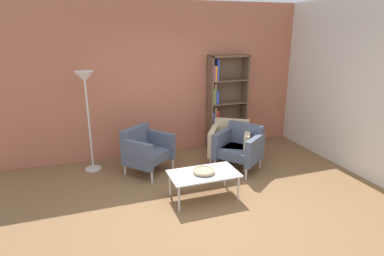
{
  "coord_description": "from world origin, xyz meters",
  "views": [
    {
      "loc": [
        -1.54,
        -3.58,
        2.41
      ],
      "look_at": [
        0.01,
        0.84,
        0.95
      ],
      "focal_mm": 30.09,
      "sensor_mm": 36.0,
      "label": 1
    }
  ],
  "objects_px": {
    "decorative_bowl": "(204,171)",
    "armchair_near_window": "(240,146)",
    "floor_lamp_torchiere": "(86,89)",
    "coffee_table_low": "(204,175)",
    "armchair_spare_guest": "(230,142)",
    "bookshelf_tall": "(223,104)",
    "armchair_corner_red": "(146,149)"
  },
  "relations": [
    {
      "from": "decorative_bowl",
      "to": "armchair_near_window",
      "type": "distance_m",
      "value": 1.25
    },
    {
      "from": "floor_lamp_torchiere",
      "to": "coffee_table_low",
      "type": "bearing_deg",
      "value": -46.77
    },
    {
      "from": "coffee_table_low",
      "to": "armchair_spare_guest",
      "type": "height_order",
      "value": "armchair_spare_guest"
    },
    {
      "from": "bookshelf_tall",
      "to": "armchair_spare_guest",
      "type": "bearing_deg",
      "value": -105.31
    },
    {
      "from": "armchair_near_window",
      "to": "armchair_spare_guest",
      "type": "relative_size",
      "value": 1.01
    },
    {
      "from": "armchair_near_window",
      "to": "decorative_bowl",
      "type": "bearing_deg",
      "value": -88.54
    },
    {
      "from": "armchair_spare_guest",
      "to": "floor_lamp_torchiere",
      "type": "bearing_deg",
      "value": -160.58
    },
    {
      "from": "decorative_bowl",
      "to": "floor_lamp_torchiere",
      "type": "bearing_deg",
      "value": 133.23
    },
    {
      "from": "decorative_bowl",
      "to": "armchair_spare_guest",
      "type": "height_order",
      "value": "armchair_spare_guest"
    },
    {
      "from": "bookshelf_tall",
      "to": "armchair_corner_red",
      "type": "height_order",
      "value": "bookshelf_tall"
    },
    {
      "from": "armchair_corner_red",
      "to": "decorative_bowl",
      "type": "bearing_deg",
      "value": -101.96
    },
    {
      "from": "armchair_near_window",
      "to": "armchair_corner_red",
      "type": "bearing_deg",
      "value": -141.12
    },
    {
      "from": "decorative_bowl",
      "to": "armchair_spare_guest",
      "type": "distance_m",
      "value": 1.41
    },
    {
      "from": "bookshelf_tall",
      "to": "coffee_table_low",
      "type": "bearing_deg",
      "value": -121.72
    },
    {
      "from": "decorative_bowl",
      "to": "coffee_table_low",
      "type": "bearing_deg",
      "value": -100.62
    },
    {
      "from": "decorative_bowl",
      "to": "floor_lamp_torchiere",
      "type": "relative_size",
      "value": 0.18
    },
    {
      "from": "armchair_spare_guest",
      "to": "floor_lamp_torchiere",
      "type": "distance_m",
      "value": 2.69
    },
    {
      "from": "armchair_corner_red",
      "to": "armchair_near_window",
      "type": "xyz_separation_m",
      "value": [
        1.59,
        -0.41,
        0.0
      ]
    },
    {
      "from": "armchair_corner_red",
      "to": "armchair_near_window",
      "type": "relative_size",
      "value": 1.0
    },
    {
      "from": "armchair_near_window",
      "to": "armchair_spare_guest",
      "type": "height_order",
      "value": "same"
    },
    {
      "from": "armchair_corner_red",
      "to": "armchair_near_window",
      "type": "bearing_deg",
      "value": -53.66
    },
    {
      "from": "armchair_near_window",
      "to": "floor_lamp_torchiere",
      "type": "height_order",
      "value": "floor_lamp_torchiere"
    },
    {
      "from": "armchair_near_window",
      "to": "floor_lamp_torchiere",
      "type": "xyz_separation_m",
      "value": [
        -2.47,
        0.81,
        1.03
      ]
    },
    {
      "from": "coffee_table_low",
      "to": "floor_lamp_torchiere",
      "type": "distance_m",
      "value": 2.43
    },
    {
      "from": "bookshelf_tall",
      "to": "floor_lamp_torchiere",
      "type": "height_order",
      "value": "bookshelf_tall"
    },
    {
      "from": "bookshelf_tall",
      "to": "coffee_table_low",
      "type": "relative_size",
      "value": 1.9
    },
    {
      "from": "bookshelf_tall",
      "to": "armchair_spare_guest",
      "type": "relative_size",
      "value": 2.02
    },
    {
      "from": "coffee_table_low",
      "to": "armchair_near_window",
      "type": "bearing_deg",
      "value": 38.15
    },
    {
      "from": "decorative_bowl",
      "to": "armchair_near_window",
      "type": "relative_size",
      "value": 0.34
    },
    {
      "from": "bookshelf_tall",
      "to": "decorative_bowl",
      "type": "height_order",
      "value": "bookshelf_tall"
    },
    {
      "from": "decorative_bowl",
      "to": "armchair_corner_red",
      "type": "xyz_separation_m",
      "value": [
        -0.61,
        1.18,
        -0.02
      ]
    },
    {
      "from": "armchair_corner_red",
      "to": "armchair_spare_guest",
      "type": "xyz_separation_m",
      "value": [
        1.54,
        -0.13,
        0.0
      ]
    }
  ]
}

